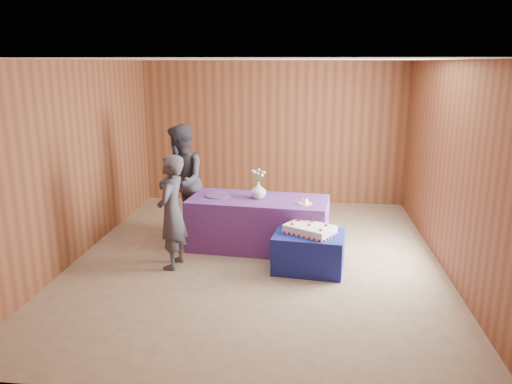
# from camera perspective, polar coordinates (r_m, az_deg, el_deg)

# --- Properties ---
(ground) EXTENTS (6.00, 6.00, 0.00)m
(ground) POSITION_cam_1_polar(r_m,az_deg,el_deg) (7.05, 0.14, -7.61)
(ground) COLOR gray
(ground) RESTS_ON ground
(room_shell) EXTENTS (5.04, 6.04, 2.72)m
(room_shell) POSITION_cam_1_polar(r_m,az_deg,el_deg) (6.58, 0.15, 7.08)
(room_shell) COLOR brown
(room_shell) RESTS_ON ground
(cake_table) EXTENTS (0.98, 0.80, 0.50)m
(cake_table) POSITION_cam_1_polar(r_m,az_deg,el_deg) (6.65, 6.06, -6.76)
(cake_table) COLOR navy
(cake_table) RESTS_ON ground
(serving_table) EXTENTS (2.08, 1.11, 0.75)m
(serving_table) POSITION_cam_1_polar(r_m,az_deg,el_deg) (7.33, 0.27, -3.58)
(serving_table) COLOR #5D3490
(serving_table) RESTS_ON ground
(sheet_cake) EXTENTS (0.75, 0.69, 0.15)m
(sheet_cake) POSITION_cam_1_polar(r_m,az_deg,el_deg) (6.55, 6.16, -4.26)
(sheet_cake) COLOR white
(sheet_cake) RESTS_ON cake_table
(vase) EXTENTS (0.26, 0.26, 0.24)m
(vase) POSITION_cam_1_polar(r_m,az_deg,el_deg) (7.22, 0.25, 0.21)
(vase) COLOR silver
(vase) RESTS_ON serving_table
(flower_spray) EXTENTS (0.21, 0.21, 0.16)m
(flower_spray) POSITION_cam_1_polar(r_m,az_deg,el_deg) (7.16, 0.26, 2.18)
(flower_spray) COLOR #2F6B2A
(flower_spray) RESTS_ON vase
(platter) EXTENTS (0.50, 0.50, 0.02)m
(platter) POSITION_cam_1_polar(r_m,az_deg,el_deg) (7.38, -4.37, -0.39)
(platter) COLOR #604A94
(platter) RESTS_ON serving_table
(plate) EXTENTS (0.27, 0.27, 0.01)m
(plate) POSITION_cam_1_polar(r_m,az_deg,el_deg) (7.00, 5.60, -1.29)
(plate) COLOR white
(plate) RESTS_ON serving_table
(cake_slice) EXTENTS (0.09, 0.09, 0.08)m
(cake_slice) POSITION_cam_1_polar(r_m,az_deg,el_deg) (6.99, 5.60, -1.00)
(cake_slice) COLOR white
(cake_slice) RESTS_ON plate
(knife) EXTENTS (0.26, 0.06, 0.00)m
(knife) POSITION_cam_1_polar(r_m,az_deg,el_deg) (6.87, 5.56, -1.63)
(knife) COLOR silver
(knife) RESTS_ON serving_table
(guest_left) EXTENTS (0.41, 0.58, 1.52)m
(guest_left) POSITION_cam_1_polar(r_m,az_deg,el_deg) (6.63, -9.62, -2.29)
(guest_left) COLOR #393842
(guest_left) RESTS_ON ground
(guest_right) EXTENTS (0.93, 1.04, 1.76)m
(guest_right) POSITION_cam_1_polar(r_m,az_deg,el_deg) (7.78, -8.56, 1.19)
(guest_right) COLOR #34343E
(guest_right) RESTS_ON ground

